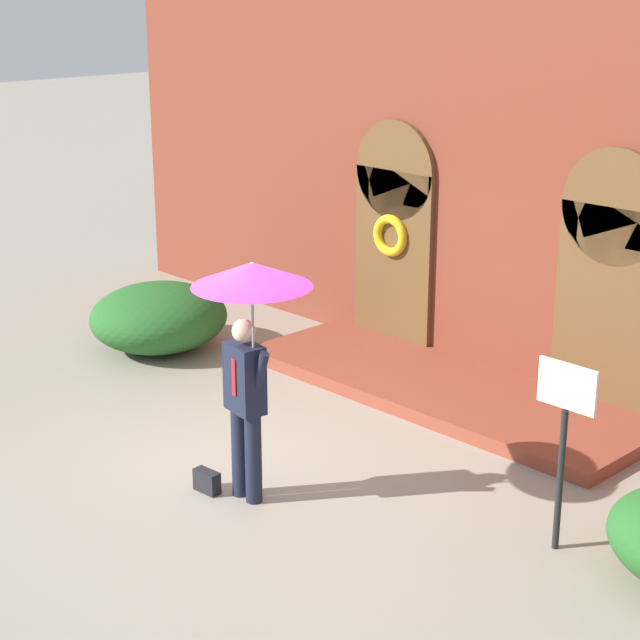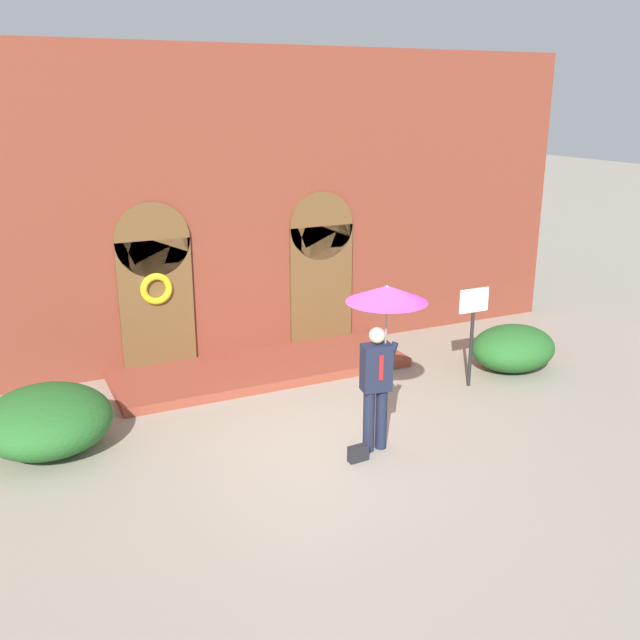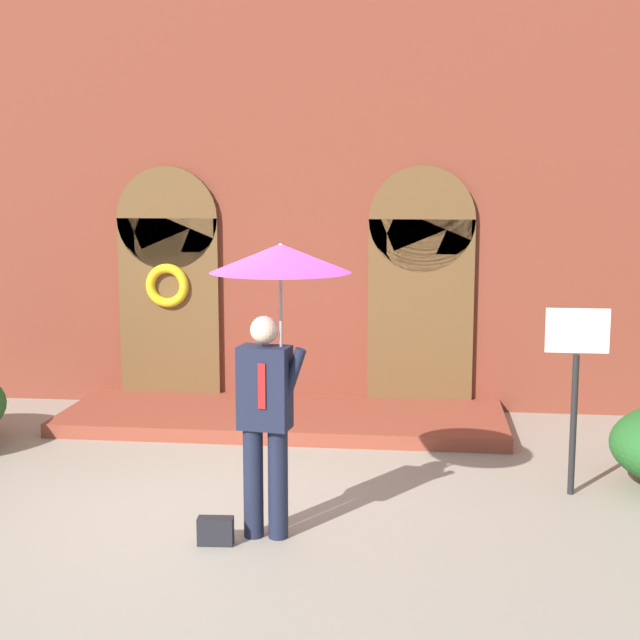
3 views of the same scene
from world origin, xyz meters
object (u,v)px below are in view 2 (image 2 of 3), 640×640
at_px(person_with_umbrella, 384,318).
at_px(shrub_left, 47,420).
at_px(handbag, 358,453).
at_px(shrub_right, 513,348).
at_px(sign_post, 473,321).

bearing_deg(person_with_umbrella, shrub_left, 155.06).
distance_m(handbag, shrub_right, 4.53).
relative_size(person_with_umbrella, sign_post, 1.37).
bearing_deg(shrub_left, person_with_umbrella, -24.94).
xyz_separation_m(handbag, shrub_right, (4.14, 1.82, 0.30)).
distance_m(handbag, shrub_left, 4.35).
height_order(shrub_left, shrub_right, shrub_left).
xyz_separation_m(handbag, sign_post, (2.97, 1.52, 1.05)).
bearing_deg(handbag, shrub_right, 19.63).
relative_size(handbag, shrub_left, 0.15).
bearing_deg(handbag, shrub_left, 146.01).
bearing_deg(person_with_umbrella, shrub_right, 23.73).
bearing_deg(person_with_umbrella, handbag, -156.79).
height_order(handbag, shrub_left, shrub_left).
distance_m(handbag, sign_post, 3.50).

